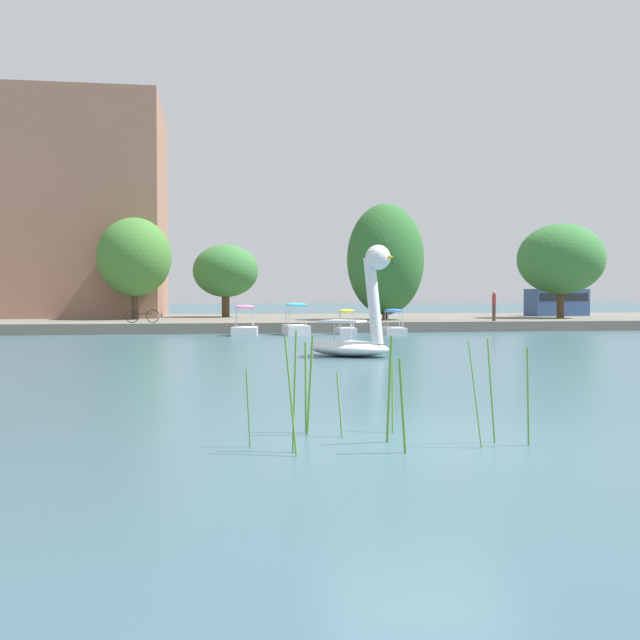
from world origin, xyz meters
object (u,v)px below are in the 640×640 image
object	(u,v)px
tree_willow_near_path	(385,259)
person_on_path	(494,305)
pedal_boat_cyan	(296,325)
swan_boat	(357,326)
pedal_boat_pink	(245,327)
tree_broadleaf_right	(226,271)
tree_sapling_by_fence	(134,257)
pedal_boat_blue	(394,327)
pedal_boat_yellow	(346,327)
bicycle_parked	(142,316)
tree_broadleaf_left	(561,259)
parked_van	(557,301)

from	to	relation	value
tree_willow_near_path	person_on_path	xyz separation A→B (m)	(5.54, -3.23, -2.69)
pedal_boat_cyan	person_on_path	xyz separation A→B (m)	(11.80, 2.81, 0.99)
pedal_boat_cyan	person_on_path	bearing A→B (deg)	13.40
swan_boat	tree_willow_near_path	bearing A→B (deg)	72.88
pedal_boat_pink	person_on_path	distance (m)	14.77
tree_broadleaf_right	tree_sapling_by_fence	world-z (taller)	tree_sapling_by_fence
tree_broadleaf_right	tree_sapling_by_fence	distance (m)	7.26
person_on_path	pedal_boat_pink	bearing A→B (deg)	-167.87
pedal_boat_blue	pedal_boat_cyan	bearing A→B (deg)	176.25
pedal_boat_pink	person_on_path	xyz separation A→B (m)	(14.40, 3.10, 1.06)
pedal_boat_blue	pedal_boat_yellow	size ratio (longest dim) A/B	1.20
pedal_boat_yellow	pedal_boat_cyan	size ratio (longest dim) A/B	0.78
pedal_boat_cyan	bicycle_parked	size ratio (longest dim) A/B	1.31
swan_boat	pedal_boat_cyan	world-z (taller)	swan_boat
bicycle_parked	pedal_boat_cyan	bearing A→B (deg)	-21.84
tree_broadleaf_right	pedal_boat_pink	bearing A→B (deg)	-88.66
pedal_boat_blue	tree_broadleaf_left	xyz separation A→B (m)	(13.36, 8.04, 3.98)
tree_willow_near_path	pedal_boat_cyan	bearing A→B (deg)	-136.01
pedal_boat_cyan	tree_broadleaf_right	bearing A→B (deg)	101.99
bicycle_parked	tree_broadleaf_left	bearing A→B (deg)	9.93
pedal_boat_yellow	pedal_boat_pink	size ratio (longest dim) A/B	0.74
bicycle_parked	pedal_boat_yellow	bearing A→B (deg)	-16.62
person_on_path	parked_van	size ratio (longest dim) A/B	0.38
swan_boat	bicycle_parked	xyz separation A→B (m)	(-7.81, 17.31, -0.05)
parked_van	pedal_boat_cyan	bearing A→B (deg)	-148.00
tree_willow_near_path	pedal_boat_blue	bearing A→B (deg)	-100.78
pedal_boat_blue	tree_broadleaf_left	size ratio (longest dim) A/B	0.28
tree_broadleaf_right	bicycle_parked	bearing A→B (deg)	-114.39
pedal_boat_cyan	tree_willow_near_path	world-z (taller)	tree_willow_near_path
pedal_boat_blue	pedal_boat_pink	distance (m)	7.65
tree_broadleaf_right	person_on_path	distance (m)	18.53
tree_broadleaf_left	bicycle_parked	xyz separation A→B (m)	(-26.19, -4.58, -3.47)
swan_boat	pedal_boat_pink	xyz separation A→B (m)	(-2.63, 13.90, -0.55)
parked_van	tree_willow_near_path	bearing A→B (deg)	-154.40
swan_boat	pedal_boat_pink	distance (m)	14.16
bicycle_parked	tree_broadleaf_right	bearing A→B (deg)	65.61
tree_sapling_by_fence	pedal_boat_pink	bearing A→B (deg)	-58.05
pedal_boat_yellow	tree_willow_near_path	world-z (taller)	tree_willow_near_path
tree_sapling_by_fence	person_on_path	world-z (taller)	tree_sapling_by_fence
pedal_boat_blue	tree_sapling_by_fence	world-z (taller)	tree_sapling_by_fence
pedal_boat_pink	tree_willow_near_path	distance (m)	11.51
swan_boat	parked_van	size ratio (longest dim) A/B	0.78
swan_boat	tree_broadleaf_right	size ratio (longest dim) A/B	0.57
pedal_boat_blue	pedal_boat_pink	xyz separation A→B (m)	(-7.65, 0.04, 0.02)
pedal_boat_blue	pedal_boat_pink	size ratio (longest dim) A/B	0.89
pedal_boat_yellow	tree_sapling_by_fence	size ratio (longest dim) A/B	0.29
pedal_boat_blue	tree_willow_near_path	xyz separation A→B (m)	(1.21, 6.37, 3.77)
person_on_path	parked_van	world-z (taller)	parked_van
pedal_boat_yellow	parked_van	size ratio (longest dim) A/B	0.39
parked_van	tree_sapling_by_fence	bearing A→B (deg)	-172.99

